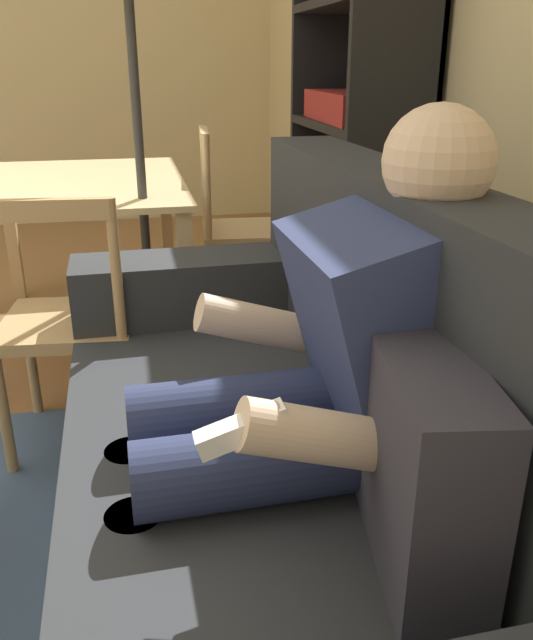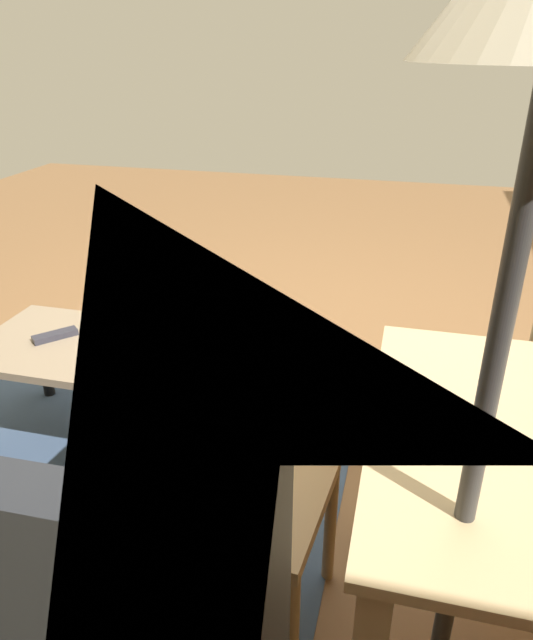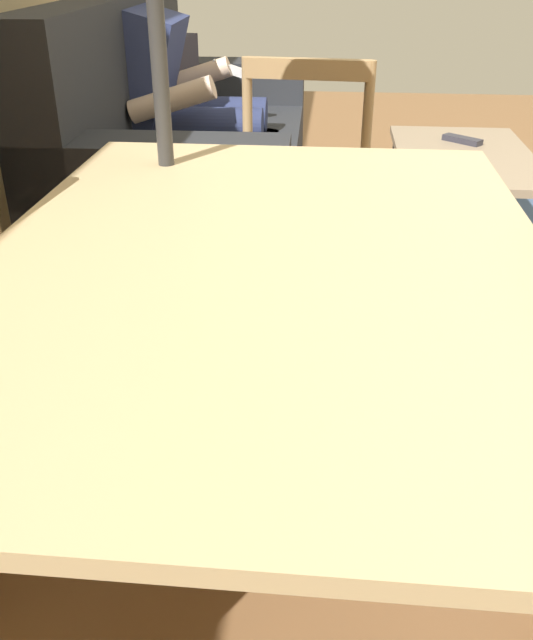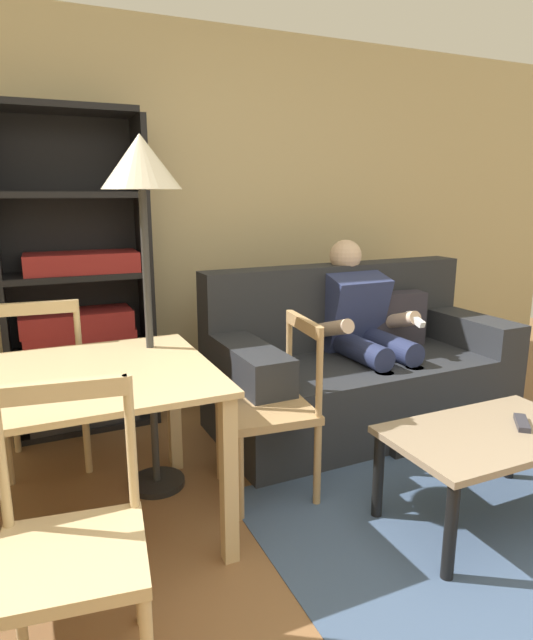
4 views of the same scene
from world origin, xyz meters
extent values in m
cube|color=#282B30|center=(0.88, 1.95, 0.22)|extent=(1.90, 0.90, 0.45)
cube|color=#282B30|center=(0.88, 2.28, 0.72)|extent=(1.89, 0.24, 0.55)
cube|color=#282B30|center=(0.06, 1.93, 0.55)|extent=(0.26, 0.87, 0.20)
cube|color=#282B30|center=(1.71, 1.96, 0.55)|extent=(0.26, 0.87, 0.20)
cube|color=#322F3B|center=(1.24, 2.13, 0.63)|extent=(0.42, 0.20, 0.36)
cube|color=navy|center=(0.93, 2.17, 0.69)|extent=(0.41, 0.35, 0.55)
cylinder|color=navy|center=(0.82, 1.88, 0.52)|extent=(0.16, 0.44, 0.15)
cylinder|color=beige|center=(0.83, 1.66, 0.22)|extent=(0.11, 0.11, 0.45)
cube|color=black|center=(0.83, 1.58, 0.04)|extent=(0.10, 0.24, 0.08)
cylinder|color=navy|center=(1.04, 1.88, 0.52)|extent=(0.16, 0.44, 0.15)
cylinder|color=beige|center=(1.05, 1.66, 0.22)|extent=(0.11, 0.11, 0.45)
cube|color=black|center=(1.05, 1.58, 0.04)|extent=(0.10, 0.24, 0.08)
cylinder|color=beige|center=(0.68, 2.00, 0.65)|extent=(0.10, 0.35, 0.19)
cylinder|color=beige|center=(1.18, 2.01, 0.65)|extent=(0.10, 0.35, 0.19)
cube|color=white|center=(1.18, 1.85, 0.69)|extent=(0.04, 0.15, 0.08)
cube|color=gray|center=(0.79, 0.84, 0.42)|extent=(0.92, 0.54, 0.03)
cylinder|color=black|center=(1.21, 0.61, 0.20)|extent=(0.05, 0.05, 0.41)
cylinder|color=black|center=(0.37, 1.07, 0.20)|extent=(0.05, 0.05, 0.41)
cylinder|color=black|center=(1.21, 1.07, 0.20)|extent=(0.05, 0.05, 0.41)
cube|color=#2D2D38|center=(0.96, 0.82, 0.45)|extent=(0.15, 0.16, 0.02)
cube|color=#D1B27F|center=(-0.96, 1.47, 0.72)|extent=(1.32, 0.93, 0.02)
cube|color=#D1B27F|center=(-0.35, 1.06, 0.35)|extent=(0.06, 0.06, 0.71)
cube|color=#D1B27F|center=(-0.35, 1.89, 0.35)|extent=(0.06, 0.06, 0.71)
cylinder|color=#D1B27F|center=(-0.79, 2.03, 0.23)|extent=(0.04, 0.04, 0.46)
cube|color=tan|center=(0.00, 1.47, 0.43)|extent=(0.46, 0.46, 0.04)
cylinder|color=tan|center=(-0.17, 1.68, 0.21)|extent=(0.04, 0.04, 0.43)
cylinder|color=tan|center=(-0.21, 1.30, 0.21)|extent=(0.04, 0.04, 0.43)
cylinder|color=tan|center=(0.20, 1.64, 0.21)|extent=(0.04, 0.04, 0.43)
cylinder|color=tan|center=(0.17, 1.27, 0.21)|extent=(0.04, 0.04, 0.43)
cylinder|color=tan|center=(0.20, 1.64, 0.65)|extent=(0.03, 0.03, 0.44)
cylinder|color=tan|center=(0.17, 1.27, 0.65)|extent=(0.03, 0.03, 0.44)
cube|color=tan|center=(0.19, 1.46, 0.84)|extent=(0.07, 0.38, 0.06)
cube|color=#3D5170|center=(0.79, 0.84, 0.00)|extent=(2.01, 1.41, 0.01)
cylinder|color=black|center=(-0.49, 1.75, 0.01)|extent=(0.28, 0.28, 0.03)
cylinder|color=#333333|center=(-0.49, 1.75, 0.74)|extent=(0.04, 0.04, 1.47)
camera|label=1|loc=(2.05, 1.70, 1.22)|focal=36.40mm
camera|label=2|loc=(-0.34, 2.59, 1.49)|focal=32.64mm
camera|label=3|loc=(-2.01, 1.38, 1.18)|focal=38.51mm
camera|label=4|loc=(-1.01, -0.75, 1.45)|focal=30.33mm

